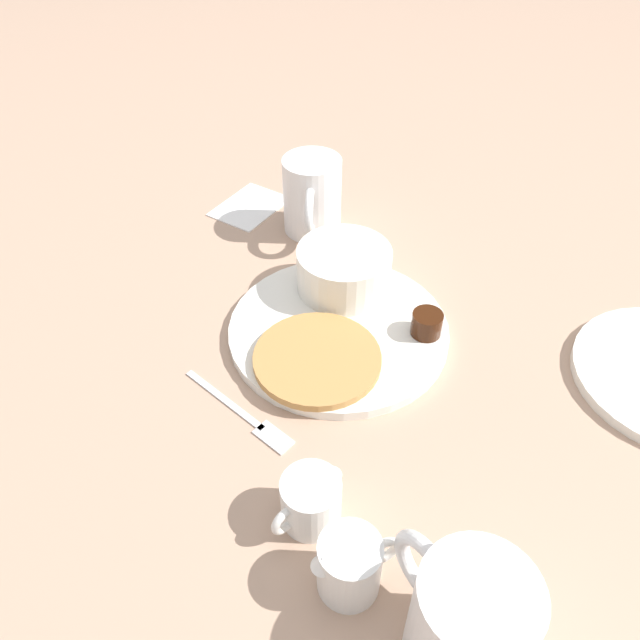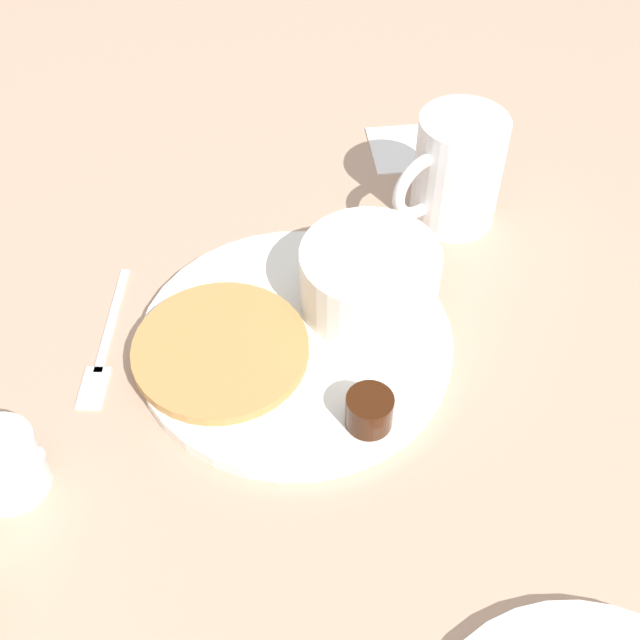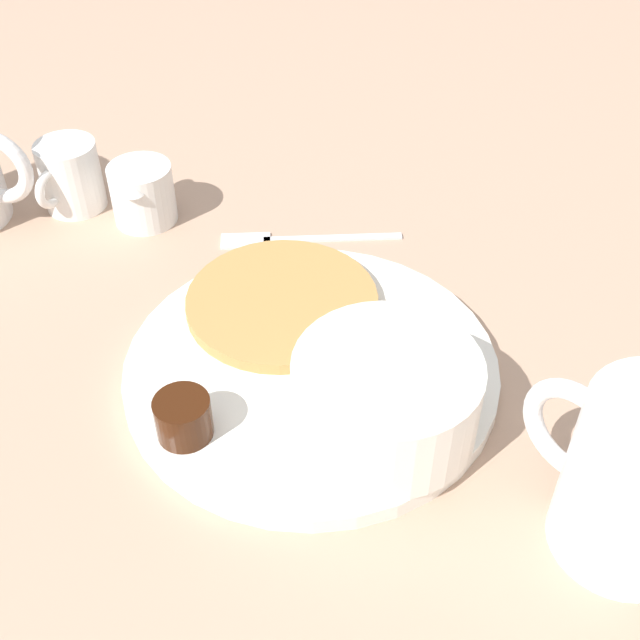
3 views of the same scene
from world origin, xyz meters
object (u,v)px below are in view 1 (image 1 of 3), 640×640
at_px(bowl, 344,268).
at_px(fork, 248,417).
at_px(creamer_pitcher_near, 310,501).
at_px(creamer_pitcher_far, 350,565).
at_px(plate, 339,330).
at_px(coffee_mug, 312,197).
at_px(second_mug, 466,621).

height_order(bowl, fork, bowl).
distance_m(creamer_pitcher_near, creamer_pitcher_far, 0.07).
distance_m(plate, bowl, 0.08).
height_order(plate, fork, plate).
distance_m(coffee_mug, second_mug, 0.56).
height_order(bowl, coffee_mug, coffee_mug).
distance_m(coffee_mug, creamer_pitcher_near, 0.44).
bearing_deg(creamer_pitcher_far, fork, 62.46).
distance_m(bowl, fork, 0.22).
height_order(plate, second_mug, second_mug).
bearing_deg(creamer_pitcher_near, second_mug, -102.21).
bearing_deg(creamer_pitcher_near, creamer_pitcher_far, -119.07).
bearing_deg(creamer_pitcher_far, creamer_pitcher_near, 60.93).
relative_size(bowl, creamer_pitcher_far, 1.72).
bearing_deg(fork, creamer_pitcher_near, -116.73).
bearing_deg(creamer_pitcher_near, plate, 25.33).
relative_size(creamer_pitcher_near, fork, 0.50).
bearing_deg(bowl, plate, -153.25).
bearing_deg(plate, bowl, 26.75).
distance_m(coffee_mug, creamer_pitcher_far, 0.50).
height_order(bowl, creamer_pitcher_far, bowl).
bearing_deg(creamer_pitcher_near, coffee_mug, 32.92).
xyz_separation_m(plate, fork, (-0.15, 0.01, -0.00)).
xyz_separation_m(bowl, fork, (-0.22, -0.02, -0.04)).
height_order(coffee_mug, second_mug, same).
bearing_deg(bowl, fork, -174.91).
xyz_separation_m(bowl, creamer_pitcher_near, (-0.27, -0.13, -0.01)).
relative_size(creamer_pitcher_near, creamer_pitcher_far, 1.13).
height_order(plate, creamer_pitcher_far, creamer_pitcher_far).
relative_size(coffee_mug, fork, 0.72).
bearing_deg(bowl, coffee_mug, 48.45).
height_order(bowl, creamer_pitcher_near, bowl).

